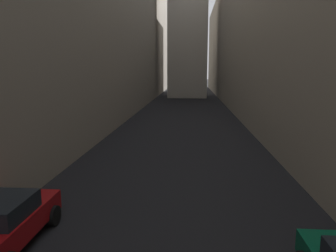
{
  "coord_description": "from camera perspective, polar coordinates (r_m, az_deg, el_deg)",
  "views": [
    {
      "loc": [
        0.75,
        10.79,
        4.91
      ],
      "look_at": [
        0.0,
        21.31,
        3.07
      ],
      "focal_mm": 34.73,
      "sensor_mm": 36.0,
      "label": 1
    }
  ],
  "objects": [
    {
      "name": "ground_plane",
      "position": [
        37.54,
        2.91,
        2.33
      ],
      "size": [
        264.0,
        264.0,
        0.0
      ],
      "primitive_type": "plane",
      "color": "black"
    },
    {
      "name": "building_block_left",
      "position": [
        41.75,
        -14.85,
        17.89
      ],
      "size": [
        13.52,
        108.0,
        21.94
      ],
      "primitive_type": "cube",
      "color": "gray",
      "rests_on": "ground"
    },
    {
      "name": "building_block_right",
      "position": [
        41.16,
        21.36,
        15.54
      ],
      "size": [
        13.85,
        108.0,
        18.9
      ],
      "primitive_type": "cube",
      "color": "gray",
      "rests_on": "ground"
    },
    {
      "name": "parked_car_left_third",
      "position": [
        10.4,
        -27.0,
        -14.8
      ],
      "size": [
        1.88,
        3.94,
        1.47
      ],
      "rotation": [
        0.0,
        0.0,
        1.57
      ],
      "color": "maroon",
      "rests_on": "ground"
    }
  ]
}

